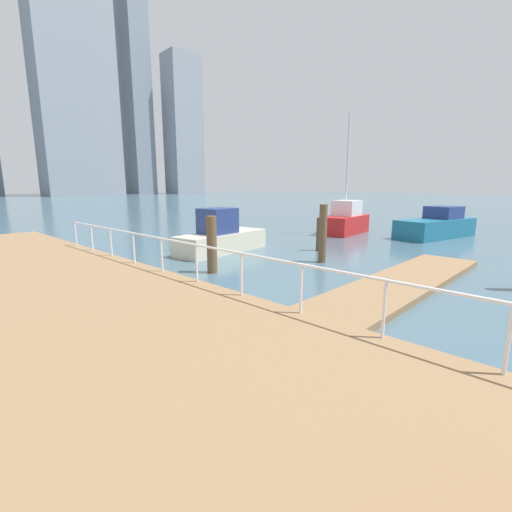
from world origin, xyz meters
name	(u,v)px	position (x,y,z in m)	size (l,w,h in m)	color
ground_plane	(173,253)	(0.00, 20.00, 0.00)	(300.00, 300.00, 0.00)	#476675
floating_dock	(399,284)	(1.61, 10.17, 0.09)	(10.23, 2.00, 0.18)	#93704C
boardwalk_railing	(386,292)	(-3.15, 8.55, 1.25)	(0.06, 28.86, 1.08)	white
dock_piling_0	(319,234)	(5.18, 15.49, 0.79)	(0.26, 0.26, 1.58)	brown
dock_piling_2	(323,234)	(3.05, 13.89, 1.17)	(0.32, 0.32, 2.34)	brown
dock_piling_4	(212,245)	(-1.15, 15.74, 1.01)	(0.36, 0.36, 2.02)	brown
moored_boat_1	(221,237)	(1.73, 18.61, 0.70)	(4.97, 2.16, 2.05)	beige
moored_boat_2	(437,226)	(13.91, 12.94, 0.69)	(5.91, 3.18, 1.84)	#1E6B8C
moored_boat_3	(345,220)	(11.67, 17.84, 0.85)	(4.33, 2.26, 7.45)	red
skyline_tower_4	(57,60)	(31.29, 124.62, 38.78)	(13.67, 12.23, 77.56)	#8C939E
skyline_tower_5	(94,82)	(47.90, 139.72, 38.73)	(12.82, 10.55, 77.46)	#8C939E
skyline_tower_6	(134,83)	(63.38, 140.02, 41.67)	(7.82, 13.52, 83.33)	gray
skyline_tower_7	(183,126)	(77.93, 129.79, 26.41)	(12.68, 10.25, 52.82)	#8C939E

